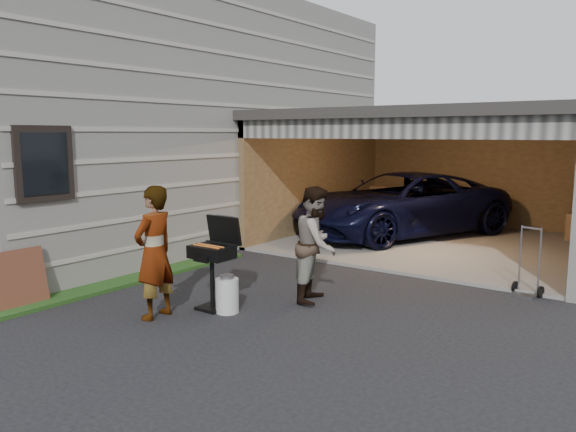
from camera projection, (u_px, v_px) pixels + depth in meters
name	position (u px, v px, depth m)	size (l,w,h in m)	color
ground	(210.00, 315.00, 7.61)	(80.00, 80.00, 0.00)	black
house	(144.00, 121.00, 13.90)	(7.00, 11.00, 5.50)	#474744
groundcover_strip	(48.00, 301.00, 8.11)	(0.50, 8.00, 0.06)	#193814
garage	(449.00, 159.00, 12.34)	(6.80, 6.30, 2.90)	#605E59
minivan	(401.00, 207.00, 13.14)	(2.44, 5.30, 1.47)	black
woman	(154.00, 252.00, 7.37)	(0.64, 0.42, 1.77)	#C8E5FB
man	(316.00, 244.00, 8.15)	(0.82, 0.64, 1.68)	#4C221D
bbq_grill	(213.00, 255.00, 7.76)	(0.58, 0.51, 1.29)	black
propane_tank	(227.00, 296.00, 7.67)	(0.32, 0.32, 0.47)	silver
plywood_panel	(20.00, 279.00, 7.83)	(0.04, 0.75, 0.84)	#54281C
hand_truck	(527.00, 283.00, 8.47)	(0.46, 0.39, 1.06)	slate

